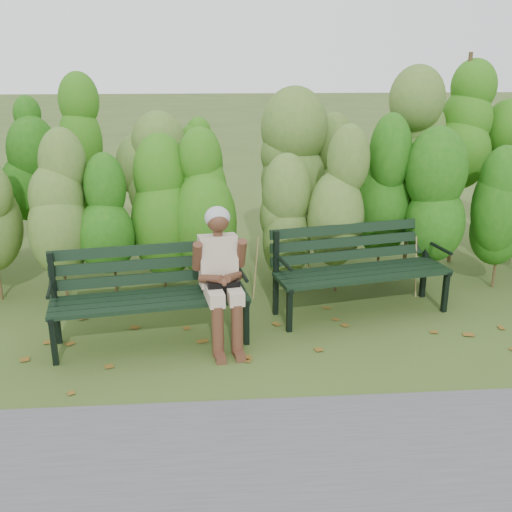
{
  "coord_description": "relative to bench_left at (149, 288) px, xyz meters",
  "views": [
    {
      "loc": [
        -0.41,
        -4.97,
        2.53
      ],
      "look_at": [
        0.0,
        0.35,
        0.75
      ],
      "focal_mm": 42.0,
      "sensor_mm": 36.0,
      "label": 1
    }
  ],
  "objects": [
    {
      "name": "ground",
      "position": [
        0.99,
        -0.2,
        -0.52
      ],
      "size": [
        80.0,
        80.0,
        0.0
      ],
      "primitive_type": "plane",
      "color": "#384B1D"
    },
    {
      "name": "hedge_band",
      "position": [
        0.99,
        1.67,
        0.74
      ],
      "size": [
        11.04,
        1.67,
        2.42
      ],
      "color": "#47381E",
      "rests_on": "ground"
    },
    {
      "name": "leaf_litter",
      "position": [
        1.16,
        -0.28,
        -0.52
      ],
      "size": [
        5.89,
        2.19,
        0.01
      ],
      "color": "brown",
      "rests_on": "ground"
    },
    {
      "name": "bench_left",
      "position": [
        0.0,
        0.0,
        0.0
      ],
      "size": [
        1.83,
        0.84,
        0.88
      ],
      "color": "black",
      "rests_on": "ground"
    },
    {
      "name": "bench_right",
      "position": [
        2.08,
        0.54,
        0.01
      ],
      "size": [
        1.87,
        0.93,
        0.89
      ],
      "color": "black",
      "rests_on": "ground"
    },
    {
      "name": "seated_woman",
      "position": [
        0.66,
        -0.08,
        0.2
      ],
      "size": [
        0.52,
        0.75,
        1.26
      ],
      "color": "#C2B394",
      "rests_on": "ground"
    }
  ]
}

